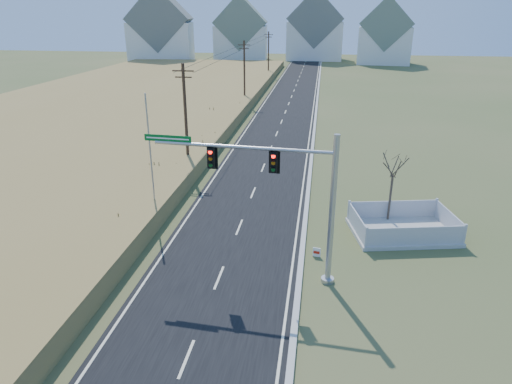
{
  "coord_description": "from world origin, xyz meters",
  "views": [
    {
      "loc": [
        4.8,
        -21.88,
        13.01
      ],
      "look_at": [
        1.39,
        1.9,
        3.4
      ],
      "focal_mm": 32.0,
      "sensor_mm": 36.0,
      "label": 1
    }
  ],
  "objects_px": {
    "fence_enclosure": "(402,230)",
    "flagpole": "(152,170)",
    "open_sign": "(317,252)",
    "traffic_signal_mast": "(293,194)",
    "bare_tree": "(394,164)"
  },
  "relations": [
    {
      "from": "fence_enclosure",
      "to": "flagpole",
      "type": "height_order",
      "value": "flagpole"
    },
    {
      "from": "open_sign",
      "to": "fence_enclosure",
      "type": "bearing_deg",
      "value": 45.15
    },
    {
      "from": "traffic_signal_mast",
      "to": "bare_tree",
      "type": "height_order",
      "value": "traffic_signal_mast"
    },
    {
      "from": "traffic_signal_mast",
      "to": "open_sign",
      "type": "xyz_separation_m",
      "value": [
        1.29,
        2.34,
        -4.43
      ]
    },
    {
      "from": "traffic_signal_mast",
      "to": "flagpole",
      "type": "height_order",
      "value": "flagpole"
    },
    {
      "from": "bare_tree",
      "to": "open_sign",
      "type": "bearing_deg",
      "value": -131.08
    },
    {
      "from": "traffic_signal_mast",
      "to": "fence_enclosure",
      "type": "distance_m",
      "value": 9.92
    },
    {
      "from": "traffic_signal_mast",
      "to": "bare_tree",
      "type": "bearing_deg",
      "value": 56.57
    },
    {
      "from": "flagpole",
      "to": "traffic_signal_mast",
      "type": "bearing_deg",
      "value": -33.12
    },
    {
      "from": "traffic_signal_mast",
      "to": "flagpole",
      "type": "bearing_deg",
      "value": 151.14
    },
    {
      "from": "fence_enclosure",
      "to": "flagpole",
      "type": "xyz_separation_m",
      "value": [
        -16.1,
        0.24,
        3.03
      ]
    },
    {
      "from": "flagpole",
      "to": "bare_tree",
      "type": "bearing_deg",
      "value": 4.83
    },
    {
      "from": "fence_enclosure",
      "to": "open_sign",
      "type": "relative_size",
      "value": 12.45
    },
    {
      "from": "open_sign",
      "to": "flagpole",
      "type": "distance_m",
      "value": 11.94
    },
    {
      "from": "traffic_signal_mast",
      "to": "bare_tree",
      "type": "distance_m",
      "value": 9.56
    }
  ]
}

